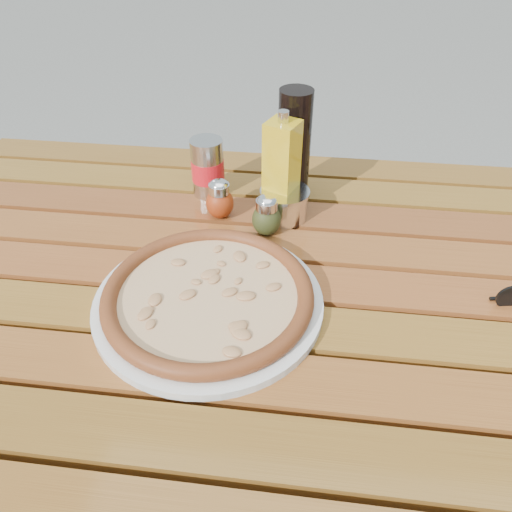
# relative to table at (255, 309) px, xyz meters

# --- Properties ---
(ground) EXTENTS (60.00, 60.00, 0.00)m
(ground) POSITION_rel_table_xyz_m (0.00, 0.00, -0.67)
(ground) COLOR slate
(ground) RESTS_ON ground
(table) EXTENTS (1.40, 0.90, 0.75)m
(table) POSITION_rel_table_xyz_m (0.00, 0.00, 0.00)
(table) COLOR #331B0B
(table) RESTS_ON ground
(plate) EXTENTS (0.43, 0.43, 0.01)m
(plate) POSITION_rel_table_xyz_m (-0.06, -0.08, 0.08)
(plate) COLOR silver
(plate) RESTS_ON table
(pizza) EXTENTS (0.41, 0.41, 0.03)m
(pizza) POSITION_rel_table_xyz_m (-0.06, -0.08, 0.10)
(pizza) COLOR beige
(pizza) RESTS_ON plate
(pepper_shaker) EXTENTS (0.06, 0.06, 0.08)m
(pepper_shaker) POSITION_rel_table_xyz_m (-0.09, 0.17, 0.11)
(pepper_shaker) COLOR #A13512
(pepper_shaker) RESTS_ON table
(oregano_shaker) EXTENTS (0.07, 0.07, 0.08)m
(oregano_shaker) POSITION_rel_table_xyz_m (0.01, 0.13, 0.11)
(oregano_shaker) COLOR #3A3E18
(oregano_shaker) RESTS_ON table
(dark_bottle) EXTENTS (0.08, 0.08, 0.22)m
(dark_bottle) POSITION_rel_table_xyz_m (0.04, 0.28, 0.19)
(dark_bottle) COLOR black
(dark_bottle) RESTS_ON table
(soda_can) EXTENTS (0.09, 0.09, 0.12)m
(soda_can) POSITION_rel_table_xyz_m (-0.13, 0.26, 0.13)
(soda_can) COLOR #BCBCC1
(soda_can) RESTS_ON table
(olive_oil_cruet) EXTENTS (0.07, 0.07, 0.21)m
(olive_oil_cruet) POSITION_rel_table_xyz_m (0.03, 0.20, 0.17)
(olive_oil_cruet) COLOR gold
(olive_oil_cruet) RESTS_ON table
(parmesan_tin) EXTENTS (0.11, 0.11, 0.07)m
(parmesan_tin) POSITION_rel_table_xyz_m (0.03, 0.19, 0.11)
(parmesan_tin) COLOR silver
(parmesan_tin) RESTS_ON table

